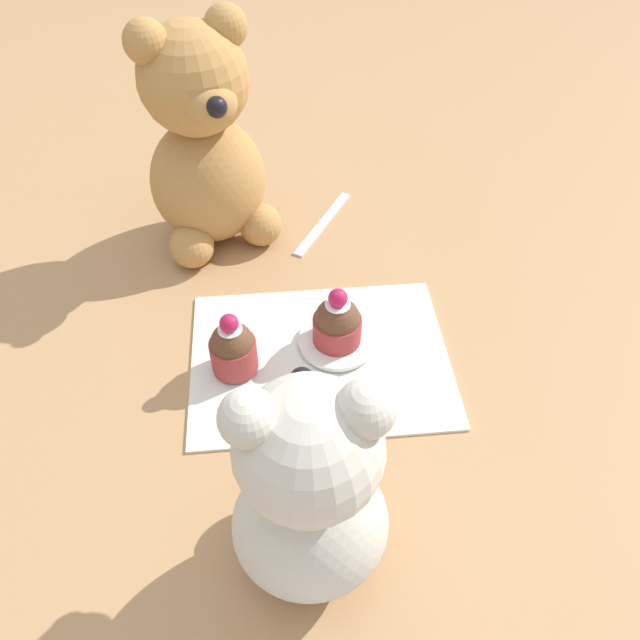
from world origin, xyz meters
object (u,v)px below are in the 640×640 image
object	(u,v)px
teddy_bear_tan	(204,146)
cupcake_near_cream_bear	(233,348)
teddy_bear_cream	(309,496)
saucer_plate	(337,341)
cupcake_near_tan_bear	(337,323)
teaspoon	(323,222)

from	to	relation	value
teddy_bear_tan	cupcake_near_cream_bear	xyz separation A→B (m)	(-0.02, 0.21, -0.09)
teddy_bear_cream	saucer_plate	world-z (taller)	teddy_bear_cream
cupcake_near_tan_bear	teaspoon	distance (m)	0.20
teddy_bear_cream	teaspoon	xyz separation A→B (m)	(-0.05, -0.41, -0.10)
cupcake_near_cream_bear	saucer_plate	xyz separation A→B (m)	(-0.10, -0.02, -0.02)
saucer_plate	cupcake_near_tan_bear	size ratio (longest dim) A/B	1.16
cupcake_near_cream_bear	teaspoon	world-z (taller)	cupcake_near_cream_bear
saucer_plate	cupcake_near_tan_bear	world-z (taller)	cupcake_near_tan_bear
teddy_bear_cream	cupcake_near_cream_bear	distance (m)	0.21
saucer_plate	cupcake_near_cream_bear	bearing A→B (deg)	12.09
teddy_bear_cream	cupcake_near_tan_bear	xyz separation A→B (m)	(-0.04, -0.21, -0.06)
saucer_plate	teaspoon	bearing A→B (deg)	-91.59
cupcake_near_tan_bear	teaspoon	world-z (taller)	cupcake_near_tan_bear
teddy_bear_tan	teaspoon	xyz separation A→B (m)	(-0.13, -0.01, -0.12)
teddy_bear_cream	saucer_plate	size ratio (longest dim) A/B	2.77
cupcake_near_cream_bear	teaspoon	xyz separation A→B (m)	(-0.11, -0.22, -0.03)
teaspoon	cupcake_near_cream_bear	bearing A→B (deg)	6.07
teddy_bear_cream	saucer_plate	bearing A→B (deg)	-101.70
cupcake_near_cream_bear	cupcake_near_tan_bear	world-z (taller)	cupcake_near_tan_bear
teddy_bear_cream	teddy_bear_tan	bearing A→B (deg)	-79.05
teddy_bear_cream	teaspoon	world-z (taller)	teddy_bear_cream
teddy_bear_tan	cupcake_near_tan_bear	size ratio (longest dim) A/B	3.89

